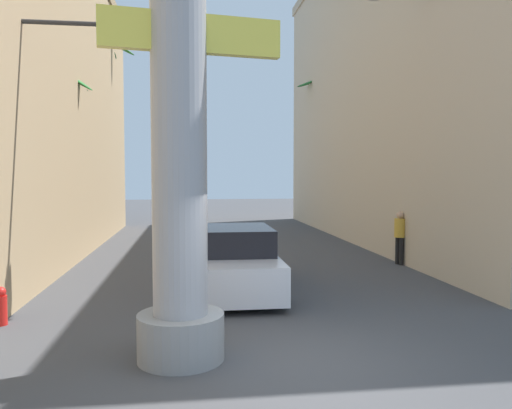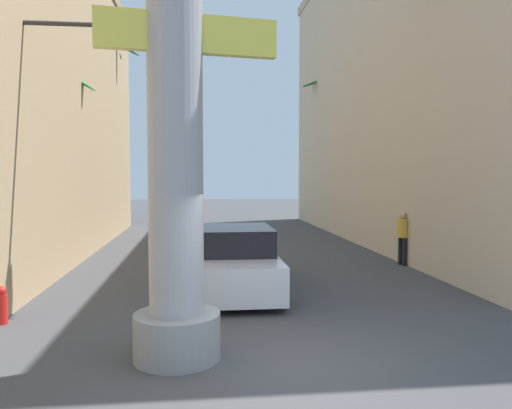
% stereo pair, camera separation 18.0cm
% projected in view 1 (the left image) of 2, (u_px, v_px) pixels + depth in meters
% --- Properties ---
extents(ground_plane, '(83.58, 83.58, 0.00)m').
position_uv_depth(ground_plane, '(234.00, 256.00, 17.12)').
color(ground_plane, '#424244').
extents(building_right, '(7.74, 22.37, 13.31)m').
position_uv_depth(building_right, '(434.00, 85.00, 21.29)').
color(building_right, '#C6B293').
rests_on(building_right, ground).
extents(neon_sign_pole, '(3.02, 1.31, 9.60)m').
position_uv_depth(neon_sign_pole, '(179.00, 76.00, 7.29)').
color(neon_sign_pole, '#9E9EA3').
rests_on(neon_sign_pole, ground).
extents(street_lamp, '(2.40, 0.28, 7.88)m').
position_uv_depth(street_lamp, '(430.00, 107.00, 13.95)').
color(street_lamp, '#59595E').
rests_on(street_lamp, ground).
extents(traffic_light_mast, '(4.71, 0.32, 6.17)m').
position_uv_depth(traffic_light_mast, '(64.00, 106.00, 10.85)').
color(traffic_light_mast, '#333333').
rests_on(traffic_light_mast, ground).
extents(car_lead, '(2.11, 5.13, 1.56)m').
position_uv_depth(car_lead, '(231.00, 261.00, 12.12)').
color(car_lead, black).
rests_on(car_lead, ground).
extents(palm_tree_mid_left, '(3.19, 3.31, 6.46)m').
position_uv_depth(palm_tree_mid_left, '(46.00, 125.00, 16.13)').
color(palm_tree_mid_left, brown).
rests_on(palm_tree_mid_left, ground).
extents(palm_tree_far_right, '(2.67, 2.69, 8.16)m').
position_uv_depth(palm_tree_far_right, '(323.00, 132.00, 27.58)').
color(palm_tree_far_right, brown).
rests_on(palm_tree_far_right, ground).
extents(palm_tree_far_left, '(2.80, 2.93, 9.16)m').
position_uv_depth(palm_tree_far_left, '(103.00, 118.00, 23.08)').
color(palm_tree_far_left, brown).
rests_on(palm_tree_far_left, ground).
extents(pedestrian_mid_right, '(0.41, 0.41, 1.66)m').
position_uv_depth(pedestrian_mid_right, '(400.00, 234.00, 15.50)').
color(pedestrian_mid_right, black).
rests_on(pedestrian_mid_right, ground).
extents(fire_hydrant, '(0.22, 0.22, 0.72)m').
position_uv_depth(fire_hydrant, '(1.00, 306.00, 9.24)').
color(fire_hydrant, red).
rests_on(fire_hydrant, ground).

